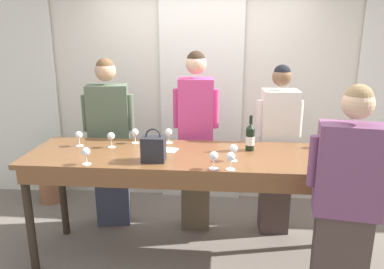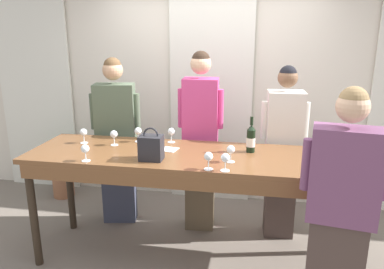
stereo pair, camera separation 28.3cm
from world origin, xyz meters
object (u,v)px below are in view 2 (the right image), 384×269
at_px(guest_olive_jacket, 117,140).
at_px(guest_pink_top, 200,140).
at_px(wine_glass_front_right, 138,132).
at_px(wine_glass_center_mid, 231,150).
at_px(wine_glass_back_left, 344,150).
at_px(wine_glass_near_host, 209,157).
at_px(wine_glass_back_right, 83,133).
at_px(potted_plant, 62,167).
at_px(wine_glass_back_mid, 225,159).
at_px(guest_cream_sweater, 283,152).
at_px(host_pouring, 340,210).
at_px(wine_glass_front_mid, 85,149).
at_px(tasting_bar, 190,166).
at_px(wine_glass_center_right, 326,140).
at_px(wine_glass_center_left, 114,135).
at_px(wine_glass_front_left, 171,132).
at_px(wine_bottle, 251,139).
at_px(handbag, 151,147).

bearing_deg(guest_olive_jacket, guest_pink_top, 0.00).
distance_m(wine_glass_front_right, wine_glass_center_mid, 1.00).
relative_size(wine_glass_back_left, wine_glass_near_host, 1.00).
distance_m(wine_glass_back_right, potted_plant, 1.43).
xyz_separation_m(wine_glass_front_right, potted_plant, (-1.29, 0.79, -0.74)).
height_order(wine_glass_back_mid, guest_olive_jacket, guest_olive_jacket).
height_order(wine_glass_back_left, guest_cream_sweater, guest_cream_sweater).
xyz_separation_m(wine_glass_back_mid, potted_plant, (-2.18, 1.41, -0.74)).
relative_size(guest_cream_sweater, host_pouring, 1.01).
bearing_deg(wine_glass_back_left, wine_glass_front_mid, -170.39).
height_order(tasting_bar, wine_glass_back_left, wine_glass_back_left).
bearing_deg(wine_glass_back_mid, wine_glass_center_right, 37.25).
bearing_deg(wine_glass_back_right, potted_plant, 130.97).
height_order(wine_glass_front_right, host_pouring, host_pouring).
bearing_deg(wine_glass_front_right, wine_glass_center_left, -141.98).
height_order(wine_glass_center_left, guest_olive_jacket, guest_olive_jacket).
relative_size(wine_glass_back_right, wine_glass_near_host, 1.00).
xyz_separation_m(tasting_bar, wine_glass_front_right, (-0.55, 0.30, 0.21)).
bearing_deg(potted_plant, guest_olive_jacket, -26.00).
bearing_deg(wine_glass_center_right, wine_glass_center_left, -175.37).
distance_m(wine_glass_front_left, guest_cream_sweater, 1.13).
bearing_deg(wine_glass_center_left, guest_cream_sweater, 17.04).
xyz_separation_m(wine_glass_center_right, guest_olive_jacket, (-2.07, 0.32, -0.20)).
relative_size(wine_glass_front_mid, guest_cream_sweater, 0.08).
bearing_deg(tasting_bar, host_pouring, -26.15).
height_order(wine_bottle, wine_glass_back_right, wine_bottle).
distance_m(wine_glass_center_mid, wine_glass_near_host, 0.25).
height_order(wine_bottle, wine_glass_front_right, wine_bottle).
height_order(wine_glass_center_left, wine_glass_center_right, same).
distance_m(wine_bottle, guest_cream_sweater, 0.61).
xyz_separation_m(wine_glass_front_right, wine_glass_center_mid, (0.91, -0.42, -0.00)).
relative_size(wine_glass_front_left, wine_glass_near_host, 1.00).
bearing_deg(handbag, wine_glass_front_right, 119.34).
relative_size(wine_glass_back_mid, wine_glass_near_host, 1.00).
bearing_deg(tasting_bar, wine_bottle, 18.57).
bearing_deg(guest_olive_jacket, wine_glass_back_left, -15.00).
bearing_deg(host_pouring, wine_glass_back_right, 161.70).
distance_m(wine_glass_center_left, host_pouring, 2.02).
relative_size(wine_glass_back_left, wine_glass_back_right, 1.00).
bearing_deg(wine_glass_back_mid, potted_plant, 147.10).
xyz_separation_m(wine_glass_center_mid, wine_glass_back_left, (0.90, 0.17, 0.00)).
relative_size(guest_olive_jacket, host_pouring, 1.04).
distance_m(wine_glass_front_left, wine_glass_center_left, 0.53).
relative_size(wine_glass_center_mid, wine_glass_near_host, 1.00).
xyz_separation_m(handbag, wine_glass_front_left, (0.05, 0.51, -0.01)).
distance_m(wine_bottle, wine_glass_center_right, 0.66).
distance_m(wine_glass_front_mid, guest_olive_jacket, 0.96).
bearing_deg(wine_glass_front_right, handbag, -60.66).
xyz_separation_m(wine_glass_front_right, wine_glass_back_mid, (0.89, -0.62, -0.00)).
xyz_separation_m(wine_glass_center_right, wine_glass_back_mid, (-0.83, -0.63, 0.00)).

